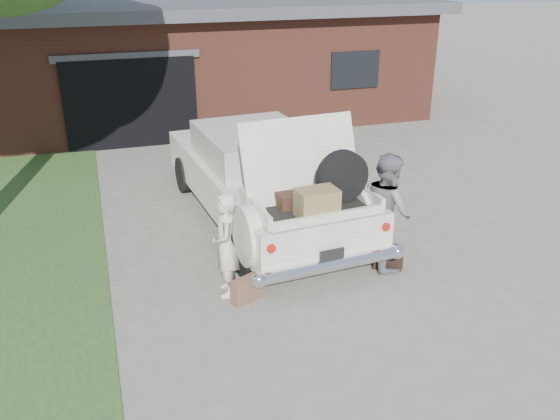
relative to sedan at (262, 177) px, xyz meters
name	(u,v)px	position (x,y,z in m)	size (l,w,h in m)	color
ground	(293,296)	(-0.34, -2.69, -0.83)	(90.00, 90.00, 0.00)	gray
house	(203,54)	(0.64, 8.78, 0.84)	(12.80, 7.80, 3.30)	brown
sedan	(262,177)	(0.00, 0.00, 0.00)	(2.63, 5.81, 2.28)	white
woman_left	(225,245)	(-1.21, -2.32, -0.06)	(0.56, 0.37, 1.54)	beige
woman_right	(387,211)	(1.34, -2.20, 0.08)	(0.89, 0.69, 1.83)	slate
suitcase_left	(247,289)	(-0.99, -2.61, -0.65)	(0.48, 0.15, 0.37)	brown
suitcase_right	(388,257)	(1.34, -2.35, -0.65)	(0.46, 0.15, 0.36)	black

